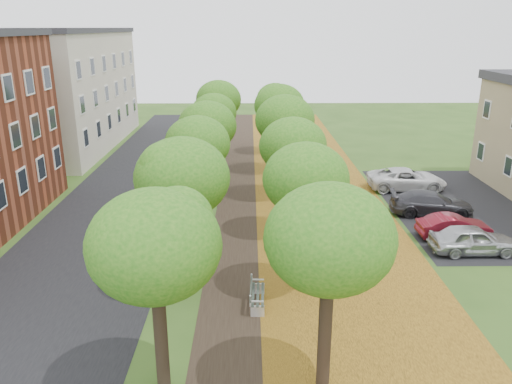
{
  "coord_description": "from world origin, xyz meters",
  "views": [
    {
      "loc": [
        0.42,
        -12.53,
        10.45
      ],
      "look_at": [
        0.73,
        11.47,
        2.5
      ],
      "focal_mm": 35.0,
      "sensor_mm": 36.0,
      "label": 1
    }
  ],
  "objects_px": {
    "bench": "(256,294)",
    "car_white": "(407,179)",
    "car_silver": "(473,240)",
    "car_grey": "(431,203)",
    "car_red": "(454,227)"
  },
  "relations": [
    {
      "from": "bench",
      "to": "car_grey",
      "type": "height_order",
      "value": "car_grey"
    },
    {
      "from": "car_grey",
      "to": "bench",
      "type": "bearing_deg",
      "value": 139.7
    },
    {
      "from": "bench",
      "to": "car_white",
      "type": "distance_m",
      "value": 17.97
    },
    {
      "from": "car_silver",
      "to": "car_white",
      "type": "height_order",
      "value": "car_white"
    },
    {
      "from": "car_silver",
      "to": "car_grey",
      "type": "relative_size",
      "value": 0.87
    },
    {
      "from": "car_red",
      "to": "car_white",
      "type": "bearing_deg",
      "value": -1.65
    },
    {
      "from": "bench",
      "to": "car_red",
      "type": "relative_size",
      "value": 0.5
    },
    {
      "from": "car_red",
      "to": "car_white",
      "type": "xyz_separation_m",
      "value": [
        0.0,
        8.24,
        0.1
      ]
    },
    {
      "from": "car_silver",
      "to": "car_grey",
      "type": "distance_m",
      "value": 5.24
    },
    {
      "from": "car_red",
      "to": "car_white",
      "type": "distance_m",
      "value": 8.24
    },
    {
      "from": "bench",
      "to": "car_white",
      "type": "xyz_separation_m",
      "value": [
        10.34,
        14.69,
        0.26
      ]
    },
    {
      "from": "car_grey",
      "to": "car_white",
      "type": "height_order",
      "value": "car_white"
    },
    {
      "from": "car_white",
      "to": "car_grey",
      "type": "bearing_deg",
      "value": -179.59
    },
    {
      "from": "car_red",
      "to": "car_white",
      "type": "relative_size",
      "value": 0.72
    },
    {
      "from": "car_silver",
      "to": "car_white",
      "type": "relative_size",
      "value": 0.79
    }
  ]
}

